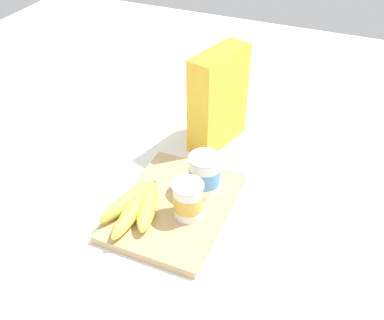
% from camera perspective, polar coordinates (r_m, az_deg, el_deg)
% --- Properties ---
extents(ground_plane, '(2.40, 2.40, 0.00)m').
position_cam_1_polar(ground_plane, '(1.01, -2.28, -6.41)').
color(ground_plane, white).
extents(cutting_board, '(0.32, 0.24, 0.02)m').
position_cam_1_polar(cutting_board, '(1.00, -2.29, -6.01)').
color(cutting_board, tan).
rests_on(cutting_board, ground_plane).
extents(cereal_box, '(0.19, 0.11, 0.26)m').
position_cam_1_polar(cereal_box, '(1.15, 3.43, 7.87)').
color(cereal_box, yellow).
rests_on(cereal_box, ground_plane).
extents(yogurt_cup_front, '(0.07, 0.07, 0.10)m').
position_cam_1_polar(yogurt_cup_front, '(1.00, 1.63, -1.82)').
color(yogurt_cup_front, white).
rests_on(yogurt_cup_front, cutting_board).
extents(yogurt_cup_back, '(0.07, 0.07, 0.09)m').
position_cam_1_polar(yogurt_cup_back, '(0.94, -0.53, -5.22)').
color(yogurt_cup_back, white).
rests_on(yogurt_cup_back, cutting_board).
extents(banana_bunch, '(0.19, 0.13, 0.04)m').
position_cam_1_polar(banana_bunch, '(0.97, -7.15, -5.85)').
color(banana_bunch, '#D9D34D').
rests_on(banana_bunch, cutting_board).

